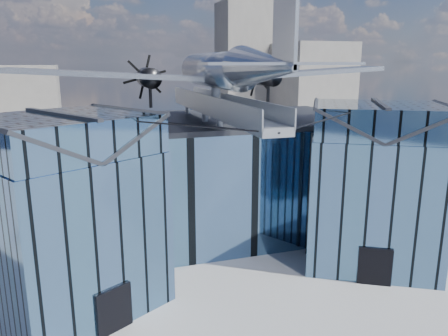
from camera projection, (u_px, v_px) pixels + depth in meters
name	position (u px, v px, depth m)	size (l,w,h in m)	color
ground_plane	(233.00, 273.00, 31.02)	(120.00, 120.00, 0.00)	gray
museum	(209.00, 177.00, 35.08)	(32.88, 24.50, 17.60)	#486D93
bg_towers	(146.00, 89.00, 75.75)	(77.00, 24.50, 26.00)	slate
tree_side_e	(409.00, 176.00, 42.98)	(4.26, 4.26, 5.40)	#321F14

